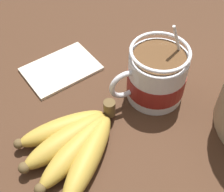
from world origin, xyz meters
TOP-DOWN VIEW (x-y plane):
  - table at (0.00, 0.00)cm, footprint 117.67×117.67cm
  - coffee_mug at (-4.33, -1.78)cm, footprint 15.78×10.29cm
  - banana_bunch at (13.03, 3.71)cm, footprint 17.59×15.53cm
  - napkin at (9.26, -14.91)cm, footprint 15.76×12.55cm

SIDE VIEW (x-z plane):
  - table at x=0.00cm, z-range 0.00..2.74cm
  - napkin at x=9.26cm, z-range 2.74..3.34cm
  - banana_bunch at x=13.03cm, z-range 2.48..6.78cm
  - coffee_mug at x=-4.33cm, z-range 0.01..14.85cm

